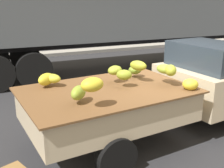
# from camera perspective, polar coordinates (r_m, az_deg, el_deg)

# --- Properties ---
(ground) EXTENTS (220.00, 220.00, 0.00)m
(ground) POSITION_cam_1_polar(r_m,az_deg,el_deg) (6.07, 10.12, -8.20)
(ground) COLOR #28282B
(curb_strip) EXTENTS (80.00, 0.80, 0.16)m
(curb_strip) POSITION_cam_1_polar(r_m,az_deg,el_deg) (13.82, -10.90, 6.29)
(curb_strip) COLOR gray
(curb_strip) RESTS_ON ground
(pickup_truck) EXTENTS (5.24, 2.29, 1.70)m
(pickup_truck) POSITION_cam_1_polar(r_m,az_deg,el_deg) (6.01, 16.37, 0.11)
(pickup_truck) COLOR #CCB793
(pickup_truck) RESTS_ON ground
(semi_trailer) EXTENTS (12.06, 2.90, 3.95)m
(semi_trailer) POSITION_cam_1_polar(r_m,az_deg,el_deg) (10.52, 2.61, 16.82)
(semi_trailer) COLOR #4C5156
(semi_trailer) RESTS_ON ground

